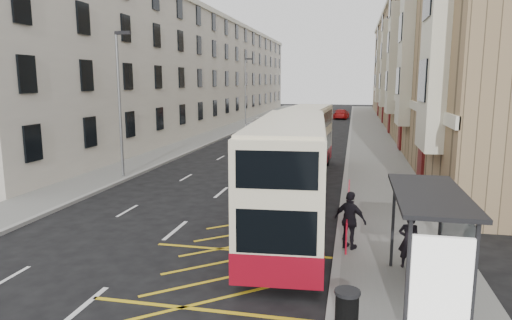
% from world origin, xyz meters
% --- Properties ---
extents(ground, '(200.00, 200.00, 0.00)m').
position_xyz_m(ground, '(0.00, 0.00, 0.00)').
color(ground, black).
rests_on(ground, ground).
extents(pavement_right, '(4.00, 120.00, 0.15)m').
position_xyz_m(pavement_right, '(8.00, 30.00, 0.07)').
color(pavement_right, slate).
rests_on(pavement_right, ground).
extents(pavement_left, '(3.00, 120.00, 0.15)m').
position_xyz_m(pavement_left, '(-7.50, 30.00, 0.07)').
color(pavement_left, slate).
rests_on(pavement_left, ground).
extents(kerb_right, '(0.25, 120.00, 0.15)m').
position_xyz_m(kerb_right, '(6.00, 30.00, 0.07)').
color(kerb_right, gray).
rests_on(kerb_right, ground).
extents(kerb_left, '(0.25, 120.00, 0.15)m').
position_xyz_m(kerb_left, '(-6.00, 30.00, 0.07)').
color(kerb_left, gray).
rests_on(kerb_left, ground).
extents(road_markings, '(10.00, 110.00, 0.01)m').
position_xyz_m(road_markings, '(0.00, 45.00, 0.01)').
color(road_markings, silver).
rests_on(road_markings, ground).
extents(terrace_right, '(10.75, 79.00, 15.25)m').
position_xyz_m(terrace_right, '(14.88, 45.38, 7.52)').
color(terrace_right, '#9A7D59').
rests_on(terrace_right, ground).
extents(terrace_left, '(9.18, 79.00, 13.25)m').
position_xyz_m(terrace_left, '(-13.43, 45.50, 6.52)').
color(terrace_left, beige).
rests_on(terrace_left, ground).
extents(bus_shelter, '(1.65, 4.25, 2.70)m').
position_xyz_m(bus_shelter, '(8.34, -0.39, 2.14)').
color(bus_shelter, black).
rests_on(bus_shelter, pavement_right).
extents(guard_railing, '(0.06, 6.56, 1.01)m').
position_xyz_m(guard_railing, '(6.25, 5.75, 0.86)').
color(guard_railing, red).
rests_on(guard_railing, pavement_right).
extents(street_lamp_near, '(0.93, 0.18, 8.00)m').
position_xyz_m(street_lamp_near, '(-6.35, 12.00, 4.64)').
color(street_lamp_near, gray).
rests_on(street_lamp_near, pavement_left).
extents(street_lamp_far, '(0.93, 0.18, 8.00)m').
position_xyz_m(street_lamp_far, '(-6.35, 42.00, 4.64)').
color(street_lamp_far, gray).
rests_on(street_lamp_far, pavement_left).
extents(double_decker_front, '(3.17, 10.59, 4.17)m').
position_xyz_m(double_decker_front, '(4.18, 4.56, 2.12)').
color(double_decker_front, '#F2E5C0').
rests_on(double_decker_front, ground).
extents(double_decker_rear, '(2.75, 10.01, 3.95)m').
position_xyz_m(double_decker_rear, '(3.54, 15.31, 2.01)').
color(double_decker_rear, '#F2E5C0').
rests_on(double_decker_rear, ground).
extents(litter_bin, '(0.56, 0.56, 0.93)m').
position_xyz_m(litter_bin, '(6.35, -1.98, 0.63)').
color(litter_bin, black).
rests_on(litter_bin, pavement_right).
extents(pedestrian_near, '(0.59, 0.39, 1.61)m').
position_xyz_m(pedestrian_near, '(8.02, 1.87, 0.96)').
color(pedestrian_near, black).
rests_on(pedestrian_near, pavement_right).
extents(pedestrian_mid, '(0.94, 0.79, 1.71)m').
position_xyz_m(pedestrian_mid, '(9.65, 2.38, 1.01)').
color(pedestrian_mid, black).
rests_on(pedestrian_mid, pavement_right).
extents(pedestrian_far, '(1.19, 0.92, 1.88)m').
position_xyz_m(pedestrian_far, '(6.35, 3.05, 1.09)').
color(pedestrian_far, black).
rests_on(pedestrian_far, pavement_right).
extents(white_van, '(3.29, 5.68, 1.49)m').
position_xyz_m(white_van, '(-3.77, 38.73, 0.74)').
color(white_van, silver).
rests_on(white_van, ground).
extents(car_silver, '(2.43, 4.38, 1.41)m').
position_xyz_m(car_silver, '(-4.09, 51.41, 0.70)').
color(car_silver, '#B2B6BB').
rests_on(car_silver, ground).
extents(car_dark, '(2.12, 4.06, 1.27)m').
position_xyz_m(car_dark, '(-3.21, 63.71, 0.64)').
color(car_dark, black).
rests_on(car_dark, ground).
extents(car_red, '(2.36, 5.05, 1.43)m').
position_xyz_m(car_red, '(4.49, 57.30, 0.71)').
color(car_red, '#A41011').
rests_on(car_red, ground).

